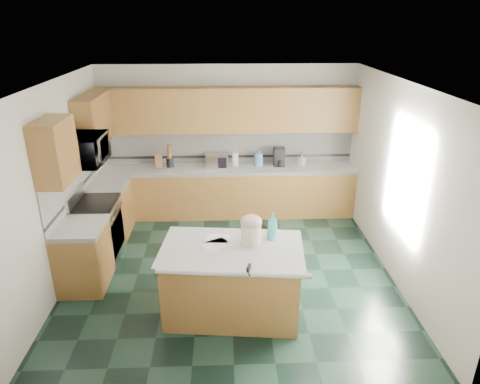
{
  "coord_description": "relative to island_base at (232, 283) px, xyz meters",
  "views": [
    {
      "loc": [
        -0.07,
        -5.32,
        3.48
      ],
      "look_at": [
        0.15,
        0.35,
        1.12
      ],
      "focal_mm": 32.0,
      "sensor_mm": 36.0,
      "label": 1
    }
  ],
  "objects": [
    {
      "name": "toaster_oven_door",
      "position": [
        -0.21,
        2.82,
        0.61
      ],
      "size": [
        0.36,
        0.01,
        0.19
      ],
      "primitive_type": "cube",
      "color": "black",
      "rests_on": "toaster_oven"
    },
    {
      "name": "treat_jar",
      "position": [
        0.23,
        0.1,
        0.62
      ],
      "size": [
        0.28,
        0.28,
        0.25
      ],
      "primitive_type": "cylinder",
      "rotation": [
        0.0,
        0.0,
        0.17
      ],
      "color": "#F8E8CE",
      "rests_on": "island_top"
    },
    {
      "name": "range_oven_door",
      "position": [
        -1.71,
        1.4,
        -0.03
      ],
      "size": [
        0.02,
        0.68,
        0.55
      ],
      "primitive_type": "cube",
      "color": "black",
      "rests_on": "range_body"
    },
    {
      "name": "left_upper_cab_rear",
      "position": [
        -2.14,
        2.32,
        1.51
      ],
      "size": [
        0.33,
        1.09,
        0.78
      ],
      "primitive_type": "cube",
      "color": "#533518",
      "rests_on": "wall_left"
    },
    {
      "name": "water_jug_neck",
      "position": [
        0.55,
        2.96,
        0.77
      ],
      "size": [
        0.07,
        0.07,
        0.04
      ],
      "primitive_type": "cylinder",
      "color": "teal",
      "rests_on": "water_jug"
    },
    {
      "name": "knife_block",
      "position": [
        -1.25,
        2.95,
        0.61
      ],
      "size": [
        0.15,
        0.19,
        0.26
      ],
      "primitive_type": "cube",
      "rotation": [
        -0.31,
        0.0,
        0.13
      ],
      "color": "#472814",
      "rests_on": "back_countertop"
    },
    {
      "name": "coffee_carafe",
      "position": [
        0.93,
        2.93,
        0.56
      ],
      "size": [
        0.14,
        0.14,
        0.14
      ],
      "primitive_type": "cylinder",
      "color": "black",
      "rests_on": "back_countertop"
    },
    {
      "name": "range_body",
      "position": [
        -2.0,
        1.4,
        0.01
      ],
      "size": [
        0.6,
        0.76,
        0.88
      ],
      "primitive_type": "cube",
      "color": "#B7B7BC",
      "rests_on": "ground"
    },
    {
      "name": "island_top",
      "position": [
        0.0,
        0.0,
        0.46
      ],
      "size": [
        1.78,
        1.17,
        0.06
      ],
      "primitive_type": "cube",
      "rotation": [
        0.0,
        0.0,
        -0.1
      ],
      "color": "white",
      "rests_on": "island_base"
    },
    {
      "name": "wall_left",
      "position": [
        -2.32,
        0.9,
        0.92
      ],
      "size": [
        0.04,
        4.6,
        2.7
      ],
      "primitive_type": "cube",
      "color": "white",
      "rests_on": "ground"
    },
    {
      "name": "back_base_cab",
      "position": [
        -0.0,
        2.9,
        0.0
      ],
      "size": [
        4.6,
        0.6,
        0.86
      ],
      "primitive_type": "cube",
      "color": "#533518",
      "rests_on": "ground"
    },
    {
      "name": "paper_sheet_b",
      "position": [
        -0.17,
        0.23,
        0.49
      ],
      "size": [
        0.31,
        0.24,
        0.0
      ],
      "primitive_type": "cube",
      "rotation": [
        0.0,
        0.0,
        -0.08
      ],
      "color": "white",
      "rests_on": "island_top"
    },
    {
      "name": "paper_towel_base",
      "position": [
        0.13,
        3.0,
        0.5
      ],
      "size": [
        0.17,
        0.17,
        0.01
      ],
      "primitive_type": "cylinder",
      "color": "#B7B7BC",
      "rests_on": "back_countertop"
    },
    {
      "name": "island_bullnose",
      "position": [
        0.0,
        -0.5,
        0.46
      ],
      "size": [
        1.69,
        0.23,
        0.06
      ],
      "primitive_type": "cylinder",
      "rotation": [
        0.0,
        1.57,
        -0.1
      ],
      "color": "white",
      "rests_on": "island_base"
    },
    {
      "name": "wall_back",
      "position": [
        -0.0,
        3.22,
        0.92
      ],
      "size": [
        4.6,
        0.04,
        2.7
      ],
      "primitive_type": "cube",
      "color": "white",
      "rests_on": "ground"
    },
    {
      "name": "soap_bottle_island",
      "position": [
        0.51,
        0.22,
        0.66
      ],
      "size": [
        0.15,
        0.15,
        0.35
      ],
      "primitive_type": "imported",
      "rotation": [
        0.0,
        0.0,
        0.09
      ],
      "color": "#40B1B2",
      "rests_on": "island_top"
    },
    {
      "name": "clamp_body",
      "position": [
        0.17,
        -0.48,
        0.5
      ],
      "size": [
        0.06,
        0.11,
        0.09
      ],
      "primitive_type": "cube",
      "rotation": [
        0.0,
        0.0,
        -0.32
      ],
      "color": "black",
      "rests_on": "island_top"
    },
    {
      "name": "soap_back_cap",
      "position": [
        1.35,
        2.95,
        0.74
      ],
      "size": [
        0.02,
        0.02,
        0.03
      ],
      "primitive_type": "cylinder",
      "color": "red",
      "rests_on": "soap_bottle_back"
    },
    {
      "name": "left_base_cab_front",
      "position": [
        -2.0,
        0.66,
        0.0
      ],
      "size": [
        0.6,
        0.72,
        0.86
      ],
      "primitive_type": "cube",
      "color": "#533518",
      "rests_on": "ground"
    },
    {
      "name": "island_base",
      "position": [
        0.0,
        0.0,
        0.0
      ],
      "size": [
        1.67,
        1.06,
        0.86
      ],
      "primitive_type": "cube",
      "rotation": [
        0.0,
        0.0,
        -0.1
      ],
      "color": "#533518",
      "rests_on": "ground"
    },
    {
      "name": "soap_bottle_back",
      "position": [
        1.35,
        2.95,
        0.61
      ],
      "size": [
        0.15,
        0.15,
        0.23
      ],
      "primitive_type": "imported",
      "rotation": [
        0.0,
        0.0,
        0.66
      ],
      "color": "white",
      "rests_on": "back_countertop"
    },
    {
      "name": "range_backguard",
      "position": [
        -2.26,
        1.4,
        0.59
      ],
      "size": [
        0.06,
        0.76,
        0.18
      ],
      "primitive_type": "cube",
      "color": "#B7B7BC",
      "rests_on": "range_body"
    },
    {
      "name": "left_base_cab_rear",
      "position": [
        -2.0,
        2.19,
        0.0
      ],
      "size": [
        0.6,
        0.82,
        0.86
      ],
      "primitive_type": "cube",
      "color": "#533518",
      "rests_on": "ground"
    },
    {
      "name": "left_counter_front",
      "position": [
        -2.0,
        0.66,
        0.46
      ],
      "size": [
        0.64,
        0.72,
        0.06
      ],
      "primitive_type": "cube",
      "color": "white",
      "rests_on": "left_base_cab_front"
    },
    {
      "name": "back_accent_band",
      "position": [
        -0.0,
        3.18,
        0.61
      ],
      "size": [
        4.6,
        0.01,
        0.05
      ],
      "primitive_type": "cube",
      "color": "black",
      "rests_on": "back_countertop"
    },
    {
      "name": "water_jug",
      "position": [
        0.55,
        2.96,
        0.62
      ],
      "size": [
        0.16,
        0.16,
        0.26
      ],
      "primitive_type": "cylinder",
      "color": "teal",
      "rests_on": "back_countertop"
    },
    {
      "name": "left_upper_cab_front",
      "position": [
        -2.14,
        0.66,
        1.51
      ],
      "size": [
        0.33,
        0.72,
        0.78
      ],
      "primitive_type": "cube",
      "color": "#533518",
      "rests_on": "wall_left"
    },
    {
      "name": "wall_right",
      "position": [
        2.32,
        0.9,
        0.92
      ],
      "size": [
        0.04,
        4.6,
        2.7
      ],
      "primitive_type": "cube",
      "color": "white",
      "rests_on": "ground"
    },
    {
      "name": "paper_sheet_a",
      "position": [
        -0.19,
        0.09,
        0.49
      ],
      "size": [
        0.39,
        0.37,
        0.0
      ],
      "primitive_type": "cube",
      "rotation": [
        0.0,
        0.0,
        0.53
      ],
      "color": "white",
      "rests_on": "island_top"
    },
    {
      "name": "treat_jar_knob_end_l",
      "position": [
        0.19,
        0.1,
        0.83
      ],
      "size": [
        0.05,
        0.05,
        0.05
      ],
      "primitive_type": "sphere",
      "color": "tan",
      "rests_on": "treat_jar_lid"
    },
    {
      "name": "ceiling",
      "position": [
        -0.0,
        0.9,
        2.27
      ],
      "size": [
        4.6,
        4.6,
        0.0
      ],
      "primitive_type": "plane",
      "color": "white",
      "rests_on": "ground"
    },
    {
      "name": "paper_towel",
      "position": [
        0.13,
        3.0,
        0.62
      ],
      "size": [
        0.11,
        0.11,
        0.25
      ],
      "primitive_type": "cylinder",
      "color": "white",
      "rests_on": "back_countertop"
    },
    {
      "name": "wall_front",
      "position": [
        -0.0,
        -1.42,
        0.92
      ],
      "size": [
        4.6,
        0.04,
        2.7
      ],
      "primitive_type": "cube",
      "color": "white",
      "rests_on": "ground"
    },
    {
      "name": "range_handle",
      "position": [
        -1.68,
        1.4,
        0.35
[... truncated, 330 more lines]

